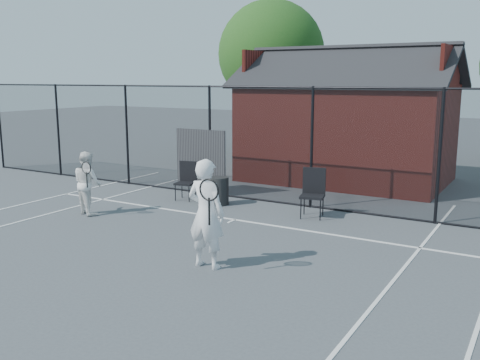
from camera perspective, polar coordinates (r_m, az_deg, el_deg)
The scene contains 10 objects.
ground at distance 9.90m, azimuth -9.59°, elevation -8.11°, with size 80.00×80.00×0.00m, color #43484D.
court_lines at distance 8.99m, azimuth -15.08°, elevation -10.28°, with size 11.02×18.00×0.01m.
fence at distance 13.82m, azimuth 2.64°, elevation 3.57°, with size 22.04×3.00×3.00m.
clubhouse at distance 17.15m, azimuth 11.34°, elevation 5.31°, with size 6.50×4.36×4.19m.
tree_left at distance 23.21m, azimuth 3.36°, elevation 13.26°, with size 4.48×4.48×6.44m.
player_front at distance 9.03m, azimuth -3.63°, elevation -3.60°, with size 0.85×0.63×1.88m.
player_back at distance 13.15m, azimuth -15.95°, elevation -0.28°, with size 0.88×0.76×1.50m.
chair_left at distance 14.21m, azimuth -5.87°, elevation -0.16°, with size 0.48×0.50×0.99m, color black.
chair_right at distance 12.44m, azimuth 7.73°, elevation -1.49°, with size 0.53×0.56×1.11m, color black.
waste_bin at distance 13.65m, azimuth -2.25°, elevation -1.17°, with size 0.49×0.49×0.71m, color black.
Camera 1 is at (6.08, -7.14, 3.18)m, focal length 40.00 mm.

